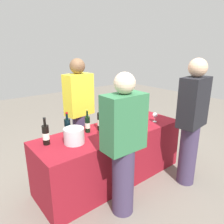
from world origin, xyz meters
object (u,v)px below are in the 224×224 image
object	(u,v)px
wine_glass_2	(155,115)
server_pouring	(79,110)
wine_bottle_3	(100,121)
wine_bottle_5	(124,116)
wine_bottle_7	(137,110)
wine_bottle_0	(46,135)
guest_0	(124,144)
guest_1	(192,120)
ice_bucket	(74,136)
wine_bottle_6	(133,112)
wine_bottle_1	(68,128)
wine_glass_0	(112,126)
menu_board	(114,119)
wine_glass_1	(120,123)
wine_bottle_4	(114,116)
wine_bottle_2	(88,124)

from	to	relation	value
wine_glass_2	server_pouring	size ratio (longest dim) A/B	0.09
wine_bottle_3	server_pouring	distance (m)	0.53
wine_bottle_5	wine_bottle_7	distance (m)	0.31
wine_bottle_0	guest_0	xyz separation A→B (m)	(0.54, -0.71, -0.01)
guest_1	wine_glass_2	bearing A→B (deg)	86.93
server_pouring	guest_0	distance (m)	1.23
wine_bottle_7	guest_1	world-z (taller)	guest_1
wine_bottle_3	ice_bucket	bearing A→B (deg)	-163.04
wine_bottle_6	wine_bottle_1	bearing A→B (deg)	179.03
wine_bottle_5	wine_glass_0	xyz separation A→B (m)	(-0.39, -0.20, -0.01)
wine_glass_2	guest_1	xyz separation A→B (m)	(0.03, -0.57, 0.07)
wine_bottle_0	guest_0	world-z (taller)	guest_0
menu_board	wine_glass_0	bearing A→B (deg)	-126.50
wine_bottle_7	guest_1	size ratio (longest dim) A/B	0.20
wine_glass_1	guest_1	size ratio (longest dim) A/B	0.09
server_pouring	wine_bottle_6	bearing A→B (deg)	134.34
wine_bottle_7	wine_bottle_1	bearing A→B (deg)	-179.94
wine_glass_2	server_pouring	xyz separation A→B (m)	(-0.81, 0.79, 0.06)
guest_0	menu_board	bearing A→B (deg)	54.81
wine_bottle_4	wine_glass_0	world-z (taller)	wine_bottle_4
wine_bottle_3	ice_bucket	distance (m)	0.49
wine_bottle_0	menu_board	size ratio (longest dim) A/B	0.39
wine_bottle_0	wine_glass_0	xyz separation A→B (m)	(0.77, -0.22, -0.02)
wine_bottle_6	menu_board	xyz separation A→B (m)	(0.37, 0.90, -0.43)
ice_bucket	wine_glass_2	bearing A→B (deg)	-5.00
guest_1	ice_bucket	bearing A→B (deg)	146.77
wine_bottle_5	guest_1	size ratio (longest dim) A/B	0.18
wine_glass_0	ice_bucket	distance (m)	0.52
wine_bottle_2	wine_bottle_6	world-z (taller)	wine_bottle_2
wine_glass_1	menu_board	bearing A→B (deg)	53.24
wine_bottle_3	wine_bottle_6	bearing A→B (deg)	2.09
wine_bottle_1	wine_bottle_3	xyz separation A→B (m)	(0.45, -0.04, 0.00)
ice_bucket	wine_bottle_0	bearing A→B (deg)	146.68
guest_1	wine_glass_1	bearing A→B (deg)	130.30
wine_bottle_2	guest_1	size ratio (longest dim) A/B	0.18
wine_glass_1	guest_1	xyz separation A→B (m)	(0.66, -0.63, 0.07)
wine_bottle_0	wine_bottle_5	bearing A→B (deg)	-1.23
guest_0	wine_glass_2	bearing A→B (deg)	24.66
wine_bottle_5	wine_glass_1	size ratio (longest dim) A/B	2.09
wine_bottle_5	guest_0	bearing A→B (deg)	-132.55
wine_glass_2	guest_0	bearing A→B (deg)	-157.22
guest_1	wine_bottle_6	bearing A→B (deg)	97.30
wine_bottle_6	server_pouring	size ratio (longest dim) A/B	0.18
wine_bottle_0	guest_0	bearing A→B (deg)	-52.85
wine_bottle_1	wine_bottle_2	distance (m)	0.28
wine_bottle_1	ice_bucket	xyz separation A→B (m)	(-0.02, -0.18, -0.03)
wine_bottle_4	wine_bottle_7	xyz separation A→B (m)	(0.45, -0.02, 0.00)
wine_bottle_6	wine_bottle_7	bearing A→B (deg)	11.89
wine_bottle_2	wine_bottle_6	size ratio (longest dim) A/B	1.01
wine_glass_1	wine_bottle_1	bearing A→B (deg)	159.95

